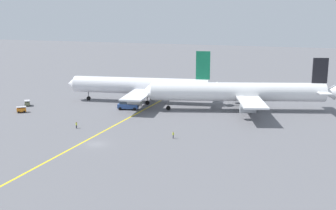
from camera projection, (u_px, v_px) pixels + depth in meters
ground_plane at (96, 144)px, 93.11m from camera, size 600.00×600.00×0.00m
taxiway_stripe at (104, 131)px, 103.47m from camera, size 2.33×119.99×0.01m
airliner_at_gate_left at (141, 86)px, 135.85m from camera, size 49.47×40.73×16.81m
airliner_being_pushed at (239, 92)px, 123.99m from camera, size 54.69×38.44×15.72m
pushback_tug at (127, 105)px, 126.50m from camera, size 9.35×4.10×2.90m
gse_baggage_cart_near_cluster at (21, 110)px, 122.68m from camera, size 3.11×2.95×1.71m
gse_baggage_cart_trailing at (27, 103)px, 131.55m from camera, size 2.97×3.10×1.71m
ground_crew_ramp_agent_by_cones at (173, 135)px, 97.21m from camera, size 0.36×0.36×1.60m
ground_crew_marshaller_foreground at (76, 125)px, 105.73m from camera, size 0.36×0.36×1.63m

